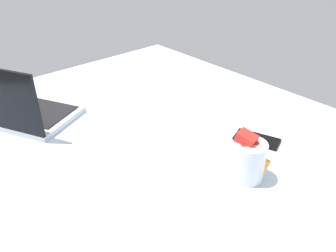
{
  "coord_description": "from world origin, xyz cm",
  "views": [
    {
      "loc": [
        -56.68,
        51.93,
        78.15
      ],
      "look_at": [
        10.92,
        -7.94,
        24.0
      ],
      "focal_mm": 36.52,
      "sensor_mm": 36.0,
      "label": 1
    }
  ],
  "objects": [
    {
      "name": "laptop",
      "position": [
        54.67,
        21.41,
        22.41
      ],
      "size": [
        39.79,
        35.29,
        23.0
      ],
      "rotation": [
        0.0,
        0.0,
        0.46
      ],
      "color": "#B7BABC",
      "rests_on": "bed_mattress"
    },
    {
      "name": "snack_cup",
      "position": [
        -16.13,
        -12.64,
        24.12
      ],
      "size": [
        9.32,
        9.0,
        13.87
      ],
      "color": "silver",
      "rests_on": "bed_mattress"
    },
    {
      "name": "cell_phone",
      "position": [
        -7.12,
        -29.94,
        18.4
      ],
      "size": [
        15.47,
        11.13,
        0.8
      ],
      "primitive_type": "cube",
      "rotation": [
        0.0,
        0.0,
        1.92
      ],
      "color": "black",
      "rests_on": "bed_mattress"
    },
    {
      "name": "bed_mattress",
      "position": [
        0.0,
        0.0,
        9.0
      ],
      "size": [
        180.0,
        140.0,
        18.0
      ],
      "primitive_type": "cube",
      "color": "silver",
      "rests_on": "ground"
    }
  ]
}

